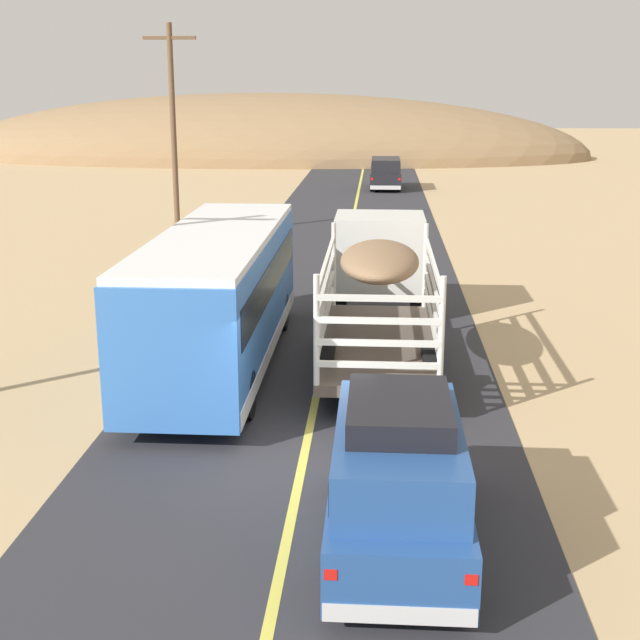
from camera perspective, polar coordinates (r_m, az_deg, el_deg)
ground_plane at (r=15.65m, az=-1.15°, el=-9.39°), size 240.00×240.00×0.00m
road_surface at (r=15.64m, az=-1.15°, el=-9.35°), size 8.00×120.00×0.02m
road_centre_line at (r=15.64m, az=-1.15°, el=-9.31°), size 0.16×117.60×0.00m
suv_near at (r=12.60m, az=5.10°, el=-10.05°), size 1.90×4.62×2.29m
livestock_truck at (r=22.87m, az=3.89°, el=3.28°), size 2.53×9.70×3.02m
bus at (r=20.40m, az=-6.65°, el=1.61°), size 2.54×10.00×3.21m
car_far at (r=55.78m, az=4.31°, el=9.62°), size 1.90×4.62×1.93m
power_pole_mid at (r=38.07m, az=-9.58°, el=12.38°), size 2.20×0.24×8.90m
distant_hill at (r=80.75m, az=-3.65°, el=10.59°), size 58.37×23.51×11.33m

